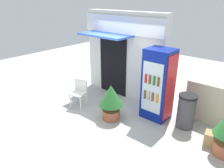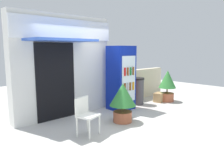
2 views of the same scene
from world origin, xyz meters
name	(u,v)px [view 2 (image 2 of 2)]	position (x,y,z in m)	size (l,w,h in m)	color
ground	(109,125)	(0.00, 0.00, 0.00)	(16.00, 16.00, 0.00)	beige
storefront_building	(63,65)	(-0.31, 1.51, 1.45)	(2.99, 1.15, 2.80)	silver
drink_cooler	(121,78)	(1.36, 0.88, 0.99)	(0.74, 0.69, 1.98)	navy
plastic_chair	(86,113)	(-0.78, -0.10, 0.50)	(0.51, 0.49, 0.84)	white
potted_plant_near_shop	(123,99)	(0.46, -0.04, 0.61)	(0.68, 0.68, 1.02)	#AD5B3D
potted_plant_curbside	(167,83)	(3.31, 0.45, 0.66)	(0.62, 0.62, 1.13)	#AD5B3D
trash_bin	(137,91)	(2.20, 0.93, 0.46)	(0.47, 0.47, 0.92)	#47474C
stone_boundary_wall	(141,83)	(3.14, 1.54, 0.55)	(2.38, 0.24, 1.11)	beige
cardboard_box	(159,97)	(3.05, 0.59, 0.16)	(0.42, 0.29, 0.33)	tan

